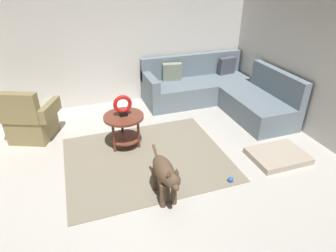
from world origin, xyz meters
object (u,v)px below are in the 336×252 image
sectional_couch (218,92)px  dog_bed_mat (278,156)px  dog (165,174)px  armchair (30,121)px  torus_sculpture (123,105)px  dog_toy_ball (231,180)px  side_table (124,123)px

sectional_couch → dog_bed_mat: bearing=-90.2°
dog_bed_mat → dog: dog is taller
armchair → torus_sculpture: bearing=-5.1°
sectional_couch → torus_sculpture: 2.27m
sectional_couch → dog_toy_ball: 2.39m
dog_bed_mat → torus_sculpture: bearing=152.8°
torus_sculpture → dog: torus_sculpture is taller
armchair → torus_sculpture: 1.61m
torus_sculpture → dog_bed_mat: (2.04, -1.05, -0.67)m
armchair → sectional_couch: bearing=25.6°
torus_sculpture → dog: 1.36m
side_table → dog_bed_mat: bearing=-27.2°
torus_sculpture → dog_bed_mat: 2.39m
dog_toy_ball → torus_sculpture: bearing=130.8°
sectional_couch → torus_sculpture: bearing=-156.6°
dog → dog_toy_ball: 0.97m
dog → dog_bed_mat: bearing=-173.1°
sectional_couch → armchair: (-3.43, -0.16, 0.03)m
sectional_couch → armchair: same height
armchair → dog_bed_mat: (3.42, -1.79, -0.28)m
sectional_couch → side_table: sectional_couch is taller
dog_bed_mat → dog_toy_ball: dog_bed_mat is taller
armchair → dog: bearing=-29.1°
sectional_couch → dog: sectional_couch is taller
side_table → dog_bed_mat: side_table is taller
torus_sculpture → dog: (0.21, -1.30, -0.33)m
armchair → side_table: bearing=-5.1°
side_table → dog: dog is taller
side_table → dog_toy_ball: (1.12, -1.30, -0.38)m
armchair → torus_sculpture: armchair is taller
armchair → dog_bed_mat: 3.87m
armchair → dog_bed_mat: size_ratio=1.21×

